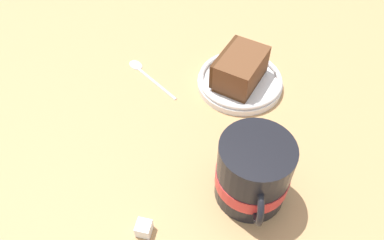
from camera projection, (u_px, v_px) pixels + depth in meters
ground_plane at (196, 137)px, 60.12cm from camera, size 146.26×146.26×3.58cm
small_plate at (240, 81)px, 64.64cm from camera, size 14.70×14.70×2.00cm
cake_slice at (240, 68)px, 62.62cm from camera, size 11.56×10.33×5.23cm
tea_mug at (255, 171)px, 47.87cm from camera, size 9.67×11.09×10.20cm
teaspoon at (143, 70)px, 67.49cm from camera, size 3.35×13.22×0.80cm
sugar_cube at (144, 228)px, 47.09cm from camera, size 2.69×2.69×1.90cm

